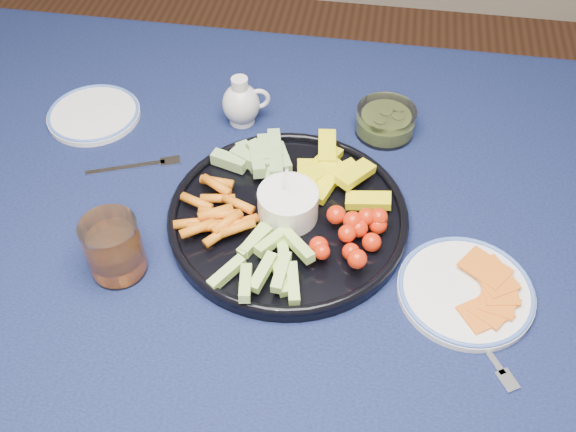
% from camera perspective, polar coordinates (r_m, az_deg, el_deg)
% --- Properties ---
extents(dining_table, '(1.67, 1.07, 0.75)m').
position_cam_1_polar(dining_table, '(1.12, -0.17, -2.98)').
color(dining_table, '#4E2E1A').
rests_on(dining_table, ground).
extents(crudite_platter, '(0.39, 0.39, 0.12)m').
position_cam_1_polar(crudite_platter, '(1.03, -0.09, 0.36)').
color(crudite_platter, black).
rests_on(crudite_platter, dining_table).
extents(creamer_pitcher, '(0.09, 0.07, 0.10)m').
position_cam_1_polar(creamer_pitcher, '(1.21, -4.14, 9.96)').
color(creamer_pitcher, silver).
rests_on(creamer_pitcher, dining_table).
extents(pickle_bowl, '(0.11, 0.11, 0.05)m').
position_cam_1_polar(pickle_bowl, '(1.20, 8.65, 8.26)').
color(pickle_bowl, white).
rests_on(pickle_bowl, dining_table).
extents(cheese_plate, '(0.20, 0.20, 0.02)m').
position_cam_1_polar(cheese_plate, '(0.98, 15.55, -6.31)').
color(cheese_plate, white).
rests_on(cheese_plate, dining_table).
extents(juice_tumbler, '(0.08, 0.08, 0.10)m').
position_cam_1_polar(juice_tumbler, '(0.99, -15.16, -2.97)').
color(juice_tumbler, white).
rests_on(juice_tumbler, dining_table).
extents(fork_left, '(0.16, 0.08, 0.00)m').
position_cam_1_polar(fork_left, '(1.16, -12.88, 4.39)').
color(fork_left, silver).
rests_on(fork_left, dining_table).
extents(fork_right, '(0.09, 0.14, 0.00)m').
position_cam_1_polar(fork_right, '(0.94, 17.30, -11.44)').
color(fork_right, silver).
rests_on(fork_right, dining_table).
extents(side_plate_extra, '(0.17, 0.17, 0.01)m').
position_cam_1_polar(side_plate_extra, '(1.29, -16.88, 8.68)').
color(side_plate_extra, white).
rests_on(side_plate_extra, dining_table).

